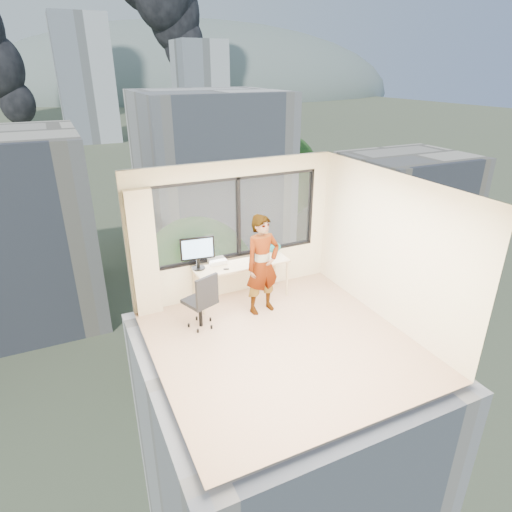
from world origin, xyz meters
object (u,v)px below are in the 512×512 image
handbag (275,248)px  person (263,265)px  desk (241,281)px  chair (200,299)px  monitor (198,253)px  game_console (217,261)px  laptop (261,256)px

handbag → person: bearing=-121.3°
desk → handbag: (0.80, 0.17, 0.48)m
chair → monitor: (0.22, 0.70, 0.54)m
game_console → laptop: 0.82m
game_console → laptop: laptop is taller
handbag → laptop: bearing=-141.4°
person → game_console: 0.96m
monitor → laptop: monitor is taller
monitor → game_console: size_ratio=1.94×
person → laptop: bearing=60.3°
chair → laptop: 1.53m
monitor → handbag: size_ratio=2.37×
desk → handbag: handbag is taller
laptop → handbag: size_ratio=1.26×
chair → game_console: 1.04m
desk → game_console: 0.61m
game_console → laptop: bearing=-18.2°
chair → laptop: chair is taller
chair → monitor: size_ratio=1.68×
handbag → game_console: bearing=-171.9°
desk → person: (0.17, -0.57, 0.54)m
desk → monitor: monitor is taller
person → laptop: person is taller
laptop → chair: bearing=-153.3°
person → monitor: person is taller
laptop → handbag: 0.49m
chair → handbag: chair is taller
chair → handbag: size_ratio=3.97×
chair → person: size_ratio=0.57×
game_console → laptop: size_ratio=0.97×
person → laptop: 0.55m
laptop → handbag: bearing=35.5°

